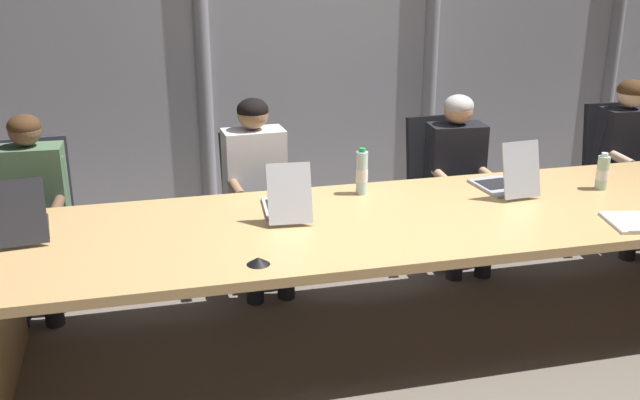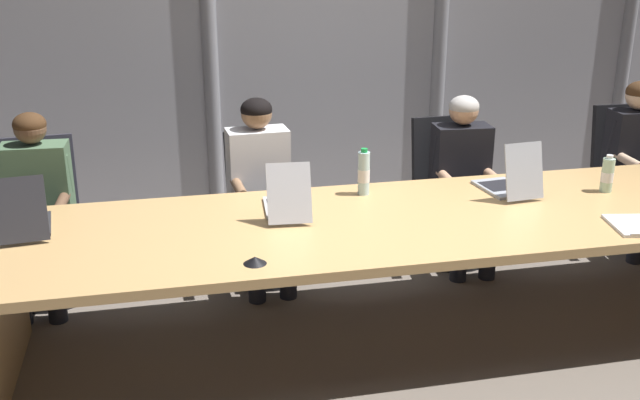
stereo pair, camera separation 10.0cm
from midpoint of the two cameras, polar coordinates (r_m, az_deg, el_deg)
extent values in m
plane|color=#6B6056|center=(4.32, 7.33, -10.34)|extent=(14.87, 14.87, 0.00)
cube|color=tan|center=(4.02, 7.76, -1.60)|extent=(4.79, 1.20, 0.05)
cube|color=black|center=(4.04, 7.71, -2.46)|extent=(4.07, 0.10, 0.06)
cube|color=tan|center=(4.03, -22.95, -8.72)|extent=(0.08, 1.02, 0.68)
cube|color=#9999A0|center=(6.03, 0.41, 11.92)|extent=(7.43, 0.10, 2.68)
cylinder|color=gray|center=(5.84, -8.05, 11.49)|extent=(0.12, 0.12, 2.63)
cylinder|color=gray|center=(6.28, 9.74, 11.95)|extent=(0.12, 0.12, 2.63)
cylinder|color=gray|center=(7.11, 23.11, 11.56)|extent=(0.12, 0.12, 2.63)
cube|color=#2D2D33|center=(4.09, -21.14, -1.88)|extent=(0.27, 0.36, 0.02)
cube|color=black|center=(4.11, -21.15, -1.62)|extent=(0.22, 0.21, 0.00)
cube|color=#2D2D33|center=(3.83, -21.50, -0.71)|extent=(0.25, 0.13, 0.31)
cube|color=black|center=(3.84, -21.50, -0.66)|extent=(0.22, 0.11, 0.28)
cube|color=#BCBCC1|center=(4.08, -1.99, -0.56)|extent=(0.26, 0.36, 0.02)
cube|color=black|center=(4.10, -2.03, -0.30)|extent=(0.21, 0.20, 0.00)
cube|color=#BCBCC1|center=(3.82, -1.66, 0.52)|extent=(0.24, 0.14, 0.30)
cube|color=black|center=(3.82, -1.67, 0.58)|extent=(0.22, 0.12, 0.27)
cube|color=#A8ADB7|center=(4.54, 14.57, 0.90)|extent=(0.27, 0.36, 0.02)
cube|color=black|center=(4.56, 14.41, 1.11)|extent=(0.22, 0.21, 0.00)
cube|color=#A8ADB7|center=(4.32, 16.21, 2.15)|extent=(0.24, 0.11, 0.32)
cube|color=black|center=(4.33, 16.17, 2.19)|extent=(0.22, 0.09, 0.29)
cube|color=#2D2D38|center=(4.88, -20.07, -2.19)|extent=(0.51, 0.51, 0.08)
cube|color=#2D2D38|center=(5.00, -20.35, 1.82)|extent=(0.44, 0.15, 0.50)
cylinder|color=#262628|center=(4.96, -19.79, -4.51)|extent=(0.05, 0.05, 0.35)
cylinder|color=black|center=(5.04, -19.53, -6.55)|extent=(0.60, 0.60, 0.04)
cube|color=black|center=(4.87, -3.69, -1.01)|extent=(0.51, 0.51, 0.08)
cube|color=black|center=(4.99, -4.33, 2.78)|extent=(0.44, 0.15, 0.47)
cylinder|color=#262628|center=(4.95, -3.63, -3.35)|extent=(0.05, 0.05, 0.35)
cylinder|color=black|center=(5.03, -3.59, -5.41)|extent=(0.60, 0.60, 0.04)
cube|color=black|center=(5.22, 10.74, 0.10)|extent=(0.50, 0.50, 0.08)
cube|color=black|center=(5.33, 9.92, 3.78)|extent=(0.44, 0.14, 0.50)
cylinder|color=#262628|center=(5.30, 10.59, -2.10)|extent=(0.05, 0.05, 0.35)
cylinder|color=black|center=(5.37, 10.46, -4.05)|extent=(0.60, 0.60, 0.04)
cube|color=black|center=(5.91, 23.42, 1.07)|extent=(0.50, 0.50, 0.08)
cube|color=black|center=(6.00, 22.68, 4.42)|extent=(0.44, 0.14, 0.52)
cylinder|color=#262628|center=(5.97, 23.15, -0.89)|extent=(0.05, 0.05, 0.35)
cylinder|color=black|center=(6.04, 22.90, -2.64)|extent=(0.60, 0.60, 0.04)
cube|color=#4C6B4C|center=(4.77, -20.51, 1.06)|extent=(0.40, 0.24, 0.52)
sphere|color=brown|center=(4.67, -21.03, 5.23)|extent=(0.19, 0.19, 0.19)
ellipsoid|color=#472D19|center=(4.67, -21.07, 5.51)|extent=(0.19, 0.19, 0.14)
cylinder|color=#4C6B4C|center=(4.72, -18.64, 1.97)|extent=(0.08, 0.14, 0.27)
cylinder|color=brown|center=(4.55, -18.84, -0.22)|extent=(0.08, 0.30, 0.06)
cylinder|color=#4C6B4C|center=(4.78, -22.56, 1.72)|extent=(0.08, 0.14, 0.27)
cylinder|color=brown|center=(4.62, -22.89, -0.45)|extent=(0.08, 0.30, 0.06)
cylinder|color=#262833|center=(4.66, -19.30, -3.00)|extent=(0.15, 0.41, 0.13)
cylinder|color=#262833|center=(4.58, -19.33, -6.35)|extent=(0.11, 0.11, 0.45)
cylinder|color=#262833|center=(4.70, -21.70, -3.11)|extent=(0.15, 0.41, 0.13)
cylinder|color=#262833|center=(4.62, -21.79, -6.44)|extent=(0.11, 0.11, 0.45)
cube|color=silver|center=(4.75, -4.23, 2.35)|extent=(0.40, 0.24, 0.54)
sphere|color=#8C6647|center=(4.66, -4.34, 6.72)|extent=(0.20, 0.20, 0.20)
ellipsoid|color=black|center=(4.65, -4.35, 7.02)|extent=(0.20, 0.20, 0.15)
cylinder|color=silver|center=(4.76, -2.32, 3.41)|extent=(0.08, 0.14, 0.27)
cylinder|color=#8C6647|center=(4.60, -1.69, 1.31)|extent=(0.08, 0.30, 0.06)
cylinder|color=silver|center=(4.70, -6.20, 3.09)|extent=(0.08, 0.14, 0.27)
cylinder|color=#8C6647|center=(4.54, -5.70, 0.96)|extent=(0.08, 0.30, 0.06)
cylinder|color=#262833|center=(4.68, -2.44, -1.73)|extent=(0.15, 0.41, 0.13)
cylinder|color=#262833|center=(4.61, -1.88, -5.02)|extent=(0.11, 0.11, 0.45)
cylinder|color=#262833|center=(4.65, -4.84, -1.96)|extent=(0.15, 0.41, 0.13)
cylinder|color=#262833|center=(4.57, -4.33, -5.29)|extent=(0.11, 0.11, 0.45)
cube|color=black|center=(5.13, 11.41, 3.05)|extent=(0.39, 0.25, 0.49)
sphere|color=tan|center=(5.05, 11.67, 6.85)|extent=(0.20, 0.20, 0.20)
ellipsoid|color=#B2ADA8|center=(5.04, 11.69, 7.12)|extent=(0.20, 0.20, 0.15)
cylinder|color=black|center=(5.17, 13.11, 3.68)|extent=(0.08, 0.14, 0.27)
cylinder|color=tan|center=(5.02, 13.85, 1.74)|extent=(0.09, 0.30, 0.06)
cylinder|color=black|center=(5.07, 9.75, 3.59)|extent=(0.08, 0.14, 0.27)
cylinder|color=tan|center=(4.91, 10.40, 1.61)|extent=(0.09, 0.30, 0.06)
cylinder|color=#262833|center=(5.07, 13.00, -0.53)|extent=(0.16, 0.41, 0.13)
cylinder|color=#262833|center=(5.00, 13.53, -3.56)|extent=(0.11, 0.11, 0.45)
cylinder|color=#262833|center=(5.01, 10.86, -0.64)|extent=(0.16, 0.41, 0.13)
cylinder|color=#262833|center=(4.93, 11.36, -3.72)|extent=(0.11, 0.11, 0.45)
cube|color=black|center=(5.79, 23.59, 3.84)|extent=(0.37, 0.25, 0.53)
cylinder|color=black|center=(5.69, 22.42, 4.54)|extent=(0.08, 0.14, 0.27)
cylinder|color=beige|center=(5.55, 23.31, 2.80)|extent=(0.09, 0.30, 0.06)
cylinder|color=#262833|center=(5.65, 23.34, 0.40)|extent=(0.16, 0.41, 0.13)
cylinder|color=#262833|center=(5.58, 23.96, -2.30)|extent=(0.11, 0.11, 0.45)
cylinder|color=silver|center=(4.29, 4.08, 2.08)|extent=(0.07, 0.07, 0.26)
cylinder|color=white|center=(4.29, 4.08, 1.91)|extent=(0.07, 0.07, 0.08)
cylinder|color=green|center=(4.25, 4.13, 3.86)|extent=(0.04, 0.04, 0.02)
cylinder|color=#ADD1B2|center=(4.67, 21.99, 1.80)|extent=(0.07, 0.07, 0.20)
cylinder|color=white|center=(4.68, 21.97, 1.68)|extent=(0.07, 0.07, 0.06)
cylinder|color=white|center=(4.64, 22.16, 3.12)|extent=(0.04, 0.04, 0.02)
cone|color=black|center=(3.40, -4.24, -4.68)|extent=(0.11, 0.11, 0.03)
cube|color=silver|center=(4.18, 23.78, -1.83)|extent=(0.27, 0.34, 0.02)
camera|label=1|loc=(0.05, -89.27, 0.26)|focal=41.22mm
camera|label=2|loc=(0.05, 90.73, -0.26)|focal=41.22mm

